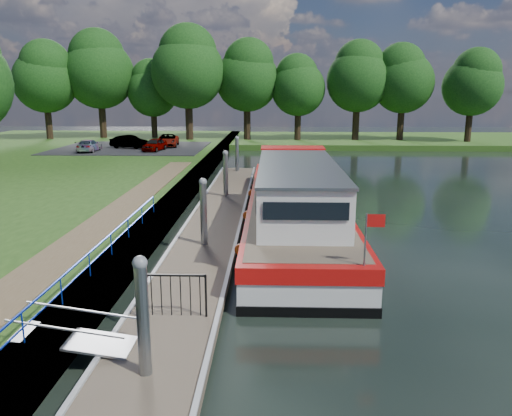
{
  "coord_description": "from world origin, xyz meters",
  "views": [
    {
      "loc": [
        2.57,
        -9.65,
        6.05
      ],
      "look_at": [
        1.92,
        10.31,
        1.4
      ],
      "focal_mm": 35.0,
      "sensor_mm": 36.0,
      "label": 1
    }
  ],
  "objects_px": {
    "car_a": "(155,145)",
    "car_b": "(130,142)",
    "car_d": "(167,140)",
    "barge": "(294,200)",
    "pontoon": "(217,220)",
    "car_c": "(89,145)"
  },
  "relations": [
    {
      "from": "barge",
      "to": "car_c",
      "type": "distance_m",
      "value": 27.54
    },
    {
      "from": "barge",
      "to": "car_c",
      "type": "height_order",
      "value": "barge"
    },
    {
      "from": "barge",
      "to": "car_a",
      "type": "bearing_deg",
      "value": 118.13
    },
    {
      "from": "car_a",
      "to": "pontoon",
      "type": "bearing_deg",
      "value": -60.06
    },
    {
      "from": "pontoon",
      "to": "car_d",
      "type": "distance_m",
      "value": 27.29
    },
    {
      "from": "car_a",
      "to": "car_b",
      "type": "distance_m",
      "value": 3.46
    },
    {
      "from": "pontoon",
      "to": "car_a",
      "type": "bearing_deg",
      "value": 109.95
    },
    {
      "from": "pontoon",
      "to": "barge",
      "type": "relative_size",
      "value": 1.42
    },
    {
      "from": "car_a",
      "to": "car_b",
      "type": "xyz_separation_m",
      "value": [
        -2.85,
        1.96,
        0.04
      ]
    },
    {
      "from": "car_d",
      "to": "barge",
      "type": "bearing_deg",
      "value": -72.05
    },
    {
      "from": "car_a",
      "to": "car_c",
      "type": "relative_size",
      "value": 0.92
    },
    {
      "from": "barge",
      "to": "car_b",
      "type": "height_order",
      "value": "barge"
    },
    {
      "from": "barge",
      "to": "car_a",
      "type": "distance_m",
      "value": 24.85
    },
    {
      "from": "car_a",
      "to": "car_d",
      "type": "height_order",
      "value": "car_d"
    },
    {
      "from": "barge",
      "to": "car_d",
      "type": "distance_m",
      "value": 28.06
    },
    {
      "from": "pontoon",
      "to": "car_a",
      "type": "distance_m",
      "value": 23.83
    },
    {
      "from": "car_b",
      "to": "car_d",
      "type": "bearing_deg",
      "value": -42.88
    },
    {
      "from": "barge",
      "to": "car_b",
      "type": "relative_size",
      "value": 5.7
    },
    {
      "from": "barge",
      "to": "car_d",
      "type": "relative_size",
      "value": 4.91
    },
    {
      "from": "car_a",
      "to": "car_b",
      "type": "relative_size",
      "value": 0.9
    },
    {
      "from": "car_d",
      "to": "pontoon",
      "type": "bearing_deg",
      "value": -79.37
    },
    {
      "from": "barge",
      "to": "car_a",
      "type": "height_order",
      "value": "barge"
    }
  ]
}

